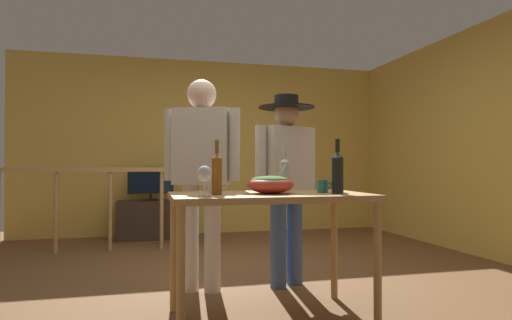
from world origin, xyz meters
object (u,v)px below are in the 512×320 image
object	(u,v)px
wine_bottle_clear	(285,173)
person_standing_right	(286,172)
person_standing_left	(202,164)
flat_screen_tv	(151,182)
stair_railing	(149,196)
tv_console	(151,220)
wine_bottle_dark	(338,172)
mug_teal	(323,186)
salad_bowl	(270,183)
serving_table	(270,207)
mug_white	(215,187)
framed_picture	(209,126)
wine_glass	(204,175)
wine_bottle_amber	(217,173)

from	to	relation	value
wine_bottle_clear	person_standing_right	size ratio (longest dim) A/B	0.20
person_standing_left	wine_bottle_clear	bearing A→B (deg)	161.43
flat_screen_tv	wine_bottle_clear	xyz separation A→B (m)	(0.91, -3.15, 0.16)
stair_railing	tv_console	size ratio (longest dim) A/B	2.74
wine_bottle_dark	mug_teal	bearing A→B (deg)	111.46
salad_bowl	person_standing_left	xyz separation A→B (m)	(-0.36, 0.74, 0.13)
serving_table	mug_white	size ratio (longest dim) A/B	10.12
mug_teal	tv_console	bearing A→B (deg)	107.57
framed_picture	wine_bottle_dark	world-z (taller)	framed_picture
wine_glass	flat_screen_tv	bearing A→B (deg)	94.28
serving_table	salad_bowl	world-z (taller)	salad_bowl
wine_bottle_amber	wine_bottle_dark	size ratio (longest dim) A/B	0.96
person_standing_left	person_standing_right	size ratio (longest dim) A/B	1.06
flat_screen_tv	wine_glass	size ratio (longest dim) A/B	3.38
wine_bottle_clear	mug_teal	distance (m)	0.34
stair_railing	wine_bottle_clear	xyz separation A→B (m)	(0.94, -2.41, 0.31)
tv_console	salad_bowl	xyz separation A→B (m)	(0.73, -3.46, 0.62)
stair_railing	wine_glass	size ratio (longest dim) A/B	13.62
person_standing_left	person_standing_right	bearing A→B (deg)	-157.44
wine_bottle_clear	wine_bottle_dark	world-z (taller)	wine_bottle_dark
serving_table	wine_glass	size ratio (longest dim) A/B	7.04
stair_railing	person_standing_left	size ratio (longest dim) A/B	1.46
framed_picture	wine_bottle_clear	world-z (taller)	framed_picture
salad_bowl	wine_glass	size ratio (longest dim) A/B	1.69
wine_glass	mug_teal	distance (m)	0.85
wine_bottle_amber	mug_white	bearing A→B (deg)	84.44
flat_screen_tv	person_standing_right	world-z (taller)	person_standing_right
flat_screen_tv	mug_white	size ratio (longest dim) A/B	4.85
wine_bottle_amber	mug_teal	size ratio (longest dim) A/B	3.13
mug_white	person_standing_right	size ratio (longest dim) A/B	0.08
stair_railing	mug_white	world-z (taller)	stair_railing
flat_screen_tv	wine_bottle_amber	bearing A→B (deg)	-83.91
salad_bowl	mug_white	distance (m)	0.36
framed_picture	mug_teal	world-z (taller)	framed_picture
wine_bottle_clear	stair_railing	bearing A→B (deg)	111.40
framed_picture	person_standing_left	bearing A→B (deg)	-98.88
wine_bottle_dark	person_standing_left	distance (m)	1.16
stair_railing	flat_screen_tv	bearing A→B (deg)	87.59
wine_bottle_amber	wine_bottle_clear	bearing A→B (deg)	29.95
wine_bottle_dark	person_standing_left	size ratio (longest dim) A/B	0.21
wine_bottle_clear	person_standing_left	distance (m)	0.72
serving_table	mug_teal	world-z (taller)	mug_teal
serving_table	salad_bowl	bearing A→B (deg)	-84.52
mug_white	person_standing_right	distance (m)	0.93
stair_railing	wine_bottle_amber	xyz separation A→B (m)	(0.40, -2.72, 0.32)
tv_console	mug_white	xyz separation A→B (m)	(0.39, -3.33, 0.60)
mug_white	wine_bottle_amber	bearing A→B (deg)	-95.56
mug_white	person_standing_right	xyz separation A→B (m)	(0.69, 0.62, 0.09)
wine_glass	mug_white	world-z (taller)	wine_glass
stair_railing	mug_teal	size ratio (longest dim) A/B	22.78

